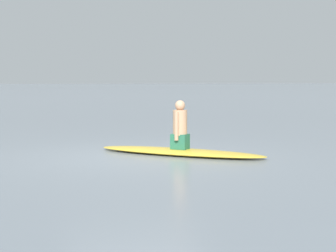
# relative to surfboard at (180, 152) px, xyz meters

# --- Properties ---
(ground_plane) EXTENTS (400.00, 400.00, 0.00)m
(ground_plane) POSITION_rel_surfboard_xyz_m (-0.13, 0.85, -0.05)
(ground_plane) COLOR gray
(surfboard) EXTENTS (2.85, 3.01, 0.11)m
(surfboard) POSITION_rel_surfboard_xyz_m (0.00, 0.00, 0.00)
(surfboard) COLOR gold
(surfboard) RESTS_ON ground
(person_paddler) EXTENTS (0.39, 0.39, 0.92)m
(person_paddler) POSITION_rel_surfboard_xyz_m (0.00, -0.00, 0.47)
(person_paddler) COLOR #26664C
(person_paddler) RESTS_ON surfboard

